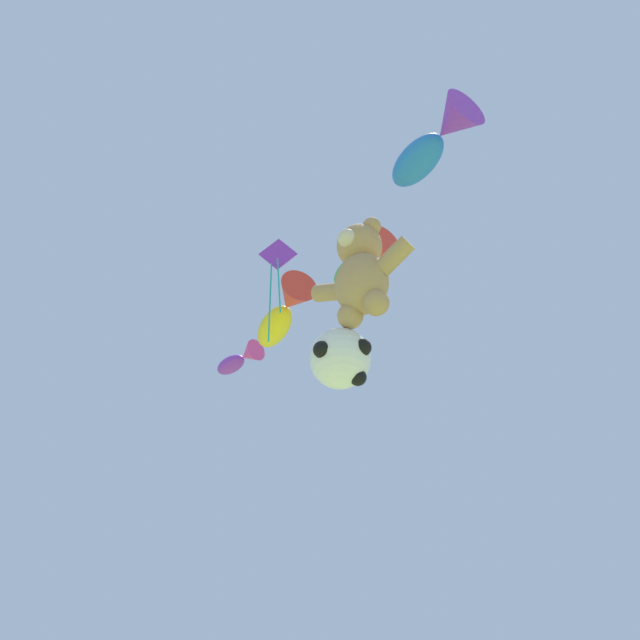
# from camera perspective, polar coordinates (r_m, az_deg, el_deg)

# --- Properties ---
(teddy_bear_kite) EXTENTS (2.01, 0.88, 2.04)m
(teddy_bear_kite) POSITION_cam_1_polar(r_m,az_deg,el_deg) (10.20, 3.74, 4.45)
(teddy_bear_kite) COLOR tan
(soccer_ball_kite) EXTENTS (1.06, 1.06, 0.98)m
(soccer_ball_kite) POSITION_cam_1_polar(r_m,az_deg,el_deg) (9.70, 1.91, -3.52)
(soccer_ball_kite) COLOR white
(fish_kite_cobalt) EXTENTS (2.00, 1.25, 0.79)m
(fish_kite_cobalt) POSITION_cam_1_polar(r_m,az_deg,el_deg) (11.25, 10.44, 15.73)
(fish_kite_cobalt) COLOR blue
(fish_kite_emerald) EXTENTS (1.66, 1.06, 0.72)m
(fish_kite_emerald) POSITION_cam_1_polar(r_m,az_deg,el_deg) (12.09, 4.04, 5.37)
(fish_kite_emerald) COLOR green
(fish_kite_goldfin) EXTENTS (2.39, 1.69, 0.82)m
(fish_kite_goldfin) POSITION_cam_1_polar(r_m,az_deg,el_deg) (13.81, -3.38, 0.69)
(fish_kite_goldfin) COLOR yellow
(fish_kite_violet) EXTENTS (1.44, 0.60, 0.57)m
(fish_kite_violet) POSITION_cam_1_polar(r_m,az_deg,el_deg) (15.81, -7.33, -3.59)
(fish_kite_violet) COLOR purple
(diamond_kite) EXTENTS (0.67, 0.56, 2.75)m
(diamond_kite) POSITION_cam_1_polar(r_m,az_deg,el_deg) (13.43, -3.97, 4.99)
(diamond_kite) COLOR purple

